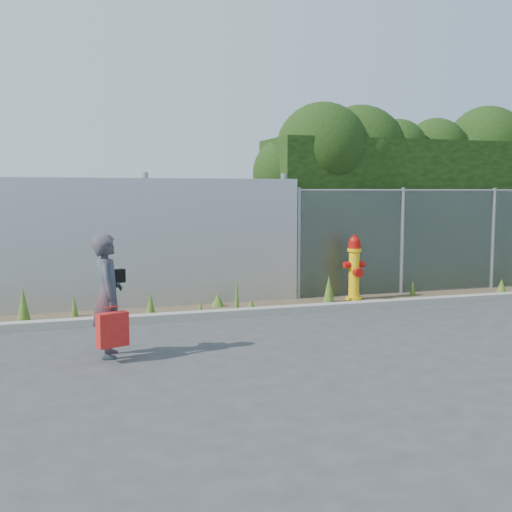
{
  "coord_description": "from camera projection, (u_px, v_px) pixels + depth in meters",
  "views": [
    {
      "loc": [
        -3.35,
        -7.79,
        1.98
      ],
      "look_at": [
        -0.3,
        1.4,
        1.0
      ],
      "focal_mm": 45.0,
      "sensor_mm": 36.0,
      "label": 1
    }
  ],
  "objects": [
    {
      "name": "ground",
      "position": [
        310.0,
        339.0,
        8.61
      ],
      "size": [
        80.0,
        80.0,
        0.0
      ],
      "primitive_type": "plane",
      "color": "#373739",
      "rests_on": "ground"
    },
    {
      "name": "curb",
      "position": [
        266.0,
        311.0,
        10.3
      ],
      "size": [
        16.0,
        0.22,
        0.12
      ],
      "primitive_type": "cube",
      "color": "gray",
      "rests_on": "ground"
    },
    {
      "name": "weed_strip",
      "position": [
        243.0,
        302.0,
        10.84
      ],
      "size": [
        16.0,
        1.2,
        0.54
      ],
      "color": "#4B3B2B",
      "rests_on": "ground"
    },
    {
      "name": "corrugated_fence",
      "position": [
        51.0,
        246.0,
        10.32
      ],
      "size": [
        8.5,
        0.21,
        2.3
      ],
      "color": "#A7ABAE",
      "rests_on": "ground"
    },
    {
      "name": "chainlink_fence",
      "position": [
        449.0,
        239.0,
        12.67
      ],
      "size": [
        6.5,
        0.07,
        2.05
      ],
      "color": "gray",
      "rests_on": "ground"
    },
    {
      "name": "hedge",
      "position": [
        421.0,
        186.0,
        13.56
      ],
      "size": [
        7.61,
        2.12,
        3.86
      ],
      "color": "black",
      "rests_on": "ground"
    },
    {
      "name": "fire_hydrant",
      "position": [
        354.0,
        269.0,
        11.61
      ],
      "size": [
        0.4,
        0.36,
        1.2
      ],
      "rotation": [
        0.0,
        0.0,
        0.02
      ],
      "color": "yellow",
      "rests_on": "ground"
    },
    {
      "name": "woman",
      "position": [
        108.0,
        296.0,
        7.64
      ],
      "size": [
        0.41,
        0.57,
        1.48
      ],
      "primitive_type": "imported",
      "rotation": [
        0.0,
        0.0,
        1.46
      ],
      "color": "#0F5963",
      "rests_on": "ground"
    },
    {
      "name": "red_tote_bag",
      "position": [
        112.0,
        330.0,
        7.43
      ],
      "size": [
        0.36,
        0.13,
        0.48
      ],
      "rotation": [
        0.0,
        0.0,
        0.35
      ],
      "color": "red"
    },
    {
      "name": "black_shoulder_bag",
      "position": [
        116.0,
        276.0,
        7.77
      ],
      "size": [
        0.22,
        0.09,
        0.16
      ],
      "rotation": [
        0.0,
        0.0,
        0.29
      ],
      "color": "black"
    }
  ]
}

